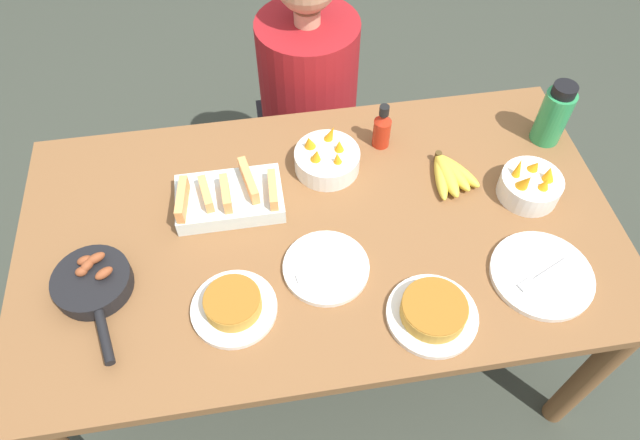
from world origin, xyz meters
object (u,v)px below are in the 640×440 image
object	(u,v)px
empty_plate_far_left	(542,275)
water_bottle	(554,115)
banana_bunch	(449,173)
melon_tray	(229,197)
hot_sauce_bottle	(382,128)
empty_plate_near_front	(326,268)
person_figure	(309,120)
skillet	(93,283)
frittata_plate_center	(433,312)
frittata_plate_side	(233,305)
fruit_bowl_mango	(327,159)
fruit_bowl_citrus	(530,185)

from	to	relation	value
empty_plate_far_left	water_bottle	xyz separation A→B (m)	(0.20, 0.47, 0.09)
banana_bunch	water_bottle	xyz separation A→B (m)	(0.34, 0.11, 0.08)
melon_tray	hot_sauce_bottle	bearing A→B (deg)	19.49
banana_bunch	empty_plate_near_front	bearing A→B (deg)	-147.99
empty_plate_far_left	hot_sauce_bottle	bearing A→B (deg)	120.06
person_figure	banana_bunch	bearing A→B (deg)	-61.23
skillet	frittata_plate_center	distance (m)	0.85
water_bottle	hot_sauce_bottle	xyz separation A→B (m)	(-0.51, 0.06, -0.03)
frittata_plate_side	frittata_plate_center	bearing A→B (deg)	-11.24
melon_tray	frittata_plate_center	xyz separation A→B (m)	(0.47, -0.43, -0.01)
banana_bunch	fruit_bowl_mango	world-z (taller)	fruit_bowl_mango
empty_plate_far_left	water_bottle	bearing A→B (deg)	66.97
water_bottle	frittata_plate_center	bearing A→B (deg)	-133.42
fruit_bowl_mango	water_bottle	bearing A→B (deg)	1.17
fruit_bowl_mango	empty_plate_far_left	bearing A→B (deg)	-43.45
empty_plate_far_left	banana_bunch	bearing A→B (deg)	110.96
water_bottle	person_figure	world-z (taller)	person_figure
banana_bunch	fruit_bowl_citrus	bearing A→B (deg)	-25.34
fruit_bowl_mango	fruit_bowl_citrus	xyz separation A→B (m)	(0.55, -0.19, 0.00)
banana_bunch	hot_sauce_bottle	xyz separation A→B (m)	(-0.17, 0.17, 0.05)
fruit_bowl_citrus	hot_sauce_bottle	distance (m)	0.45
banana_bunch	empty_plate_far_left	xyz separation A→B (m)	(0.14, -0.36, -0.01)
frittata_plate_side	person_figure	world-z (taller)	person_figure
empty_plate_near_front	fruit_bowl_citrus	bearing A→B (deg)	14.54
hot_sauce_bottle	empty_plate_far_left	bearing A→B (deg)	-59.94
skillet	frittata_plate_center	world-z (taller)	skillet
skillet	person_figure	bearing A→B (deg)	126.50
fruit_bowl_citrus	water_bottle	world-z (taller)	water_bottle
banana_bunch	hot_sauce_bottle	size ratio (longest dim) A/B	1.20
melon_tray	skillet	world-z (taller)	melon_tray
banana_bunch	hot_sauce_bottle	bearing A→B (deg)	135.16
fruit_bowl_mango	water_bottle	distance (m)	0.69
frittata_plate_side	empty_plate_far_left	distance (m)	0.79
banana_bunch	empty_plate_near_front	size ratio (longest dim) A/B	0.81
frittata_plate_side	person_figure	distance (m)	1.04
melon_tray	fruit_bowl_mango	bearing A→B (deg)	18.50
frittata_plate_side	water_bottle	bearing A→B (deg)	24.25
empty_plate_far_left	person_figure	xyz separation A→B (m)	(-0.47, 0.96, -0.29)
skillet	fruit_bowl_mango	world-z (taller)	fruit_bowl_mango
hot_sauce_bottle	frittata_plate_side	bearing A→B (deg)	-133.96
skillet	frittata_plate_side	bearing A→B (deg)	57.01
fruit_bowl_citrus	melon_tray	bearing A→B (deg)	173.52
melon_tray	skillet	size ratio (longest dim) A/B	0.89
frittata_plate_side	person_figure	bearing A→B (deg)	71.00
empty_plate_far_left	fruit_bowl_mango	bearing A→B (deg)	136.55
water_bottle	hot_sauce_bottle	world-z (taller)	water_bottle
frittata_plate_side	empty_plate_near_front	distance (m)	0.26
hot_sauce_bottle	fruit_bowl_citrus	bearing A→B (deg)	-35.33
frittata_plate_center	empty_plate_far_left	bearing A→B (deg)	12.27
frittata_plate_center	water_bottle	xyz separation A→B (m)	(0.51, 0.54, 0.07)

